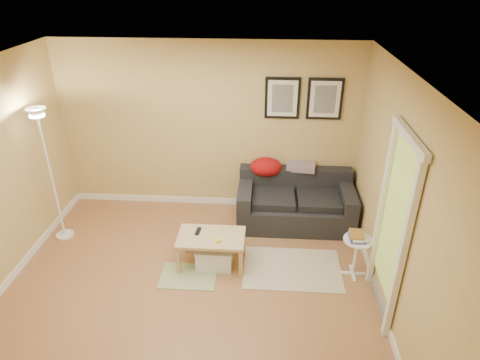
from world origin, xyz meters
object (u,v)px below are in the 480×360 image
(side_table, at_px, (355,257))
(floor_lamp, at_px, (52,180))
(coffee_table, at_px, (212,250))
(book_stack, at_px, (357,236))
(sofa, at_px, (296,201))
(storage_bin, at_px, (215,256))

(side_table, bearing_deg, floor_lamp, 172.03)
(coffee_table, bearing_deg, book_stack, 17.97)
(sofa, height_order, coffee_table, sofa)
(sofa, distance_m, floor_lamp, 3.43)
(coffee_table, height_order, storage_bin, coffee_table)
(sofa, height_order, floor_lamp, floor_lamp)
(sofa, height_order, side_table, sofa)
(coffee_table, distance_m, book_stack, 1.84)
(book_stack, bearing_deg, side_table, -47.10)
(coffee_table, bearing_deg, storage_bin, -27.54)
(side_table, relative_size, book_stack, 2.19)
(sofa, distance_m, side_table, 1.35)
(side_table, bearing_deg, storage_bin, 178.43)
(coffee_table, height_order, book_stack, book_stack)
(side_table, xyz_separation_m, book_stack, (-0.01, 0.02, 0.31))
(floor_lamp, bearing_deg, sofa, 10.13)
(sofa, bearing_deg, coffee_table, -136.70)
(book_stack, bearing_deg, coffee_table, -177.76)
(sofa, bearing_deg, storage_bin, -134.32)
(coffee_table, xyz_separation_m, floor_lamp, (-2.21, 0.47, 0.70))
(coffee_table, xyz_separation_m, book_stack, (1.80, -0.08, 0.36))
(book_stack, relative_size, floor_lamp, 0.13)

